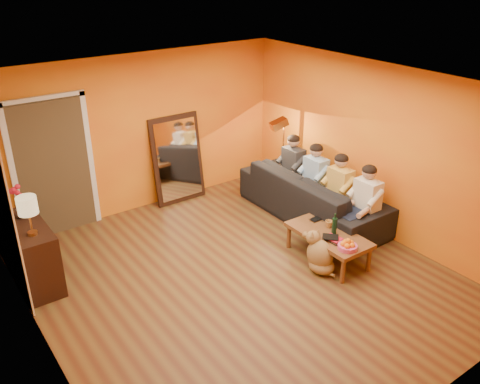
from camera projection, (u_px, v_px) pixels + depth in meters
room_shell at (224, 181)px, 6.56m from camera, size 5.00×5.50×2.60m
doorway_recess at (51, 166)px, 7.68m from camera, size 1.06×0.30×2.10m
door_jamb_left at (14, 178)px, 7.29m from camera, size 0.08×0.06×2.20m
door_jamb_right at (90, 160)px, 7.89m from camera, size 0.08×0.06×2.20m
door_header at (42, 99)px, 7.14m from camera, size 1.22×0.06×0.08m
mirror_frame at (177, 159)px, 8.74m from camera, size 0.92×0.27×1.51m
mirror_glass at (178, 160)px, 8.71m from camera, size 0.78×0.21×1.35m
sideboard at (32, 253)px, 6.62m from camera, size 0.44×1.18×0.85m
table_lamp at (29, 216)px, 6.11m from camera, size 0.24×0.24×0.51m
sofa at (313, 195)px, 8.29m from camera, size 2.65×1.04×0.77m
coffee_table at (327, 246)px, 7.20m from camera, size 0.63×1.23×0.42m
floor_lamp at (283, 159)px, 8.86m from camera, size 0.35×0.31×1.44m
dog at (320, 252)px, 6.89m from camera, size 0.49×0.59×0.60m
person_far_left at (366, 203)px, 7.53m from camera, size 0.70×0.44×1.22m
person_mid_left at (339, 191)px, 7.93m from camera, size 0.70×0.44×1.22m
person_mid_right at (315, 179)px, 8.34m from camera, size 0.70×0.44×1.22m
person_far_right at (293, 169)px, 8.74m from camera, size 0.70×0.44×1.22m
fruit_bowl at (348, 244)px, 6.69m from camera, size 0.26×0.26×0.16m
wine_bottle at (335, 224)px, 7.03m from camera, size 0.07×0.07×0.31m
tumbler at (329, 224)px, 7.24m from camera, size 0.14×0.14×0.10m
laptop at (320, 219)px, 7.46m from camera, size 0.30×0.21×0.02m
book_lower at (330, 242)px, 6.86m from camera, size 0.18×0.23×0.02m
book_mid at (330, 240)px, 6.87m from camera, size 0.20×0.25×0.02m
book_upper at (330, 240)px, 6.84m from camera, size 0.27×0.27×0.02m
vase at (20, 211)px, 6.58m from camera, size 0.16×0.16×0.17m
flowers at (16, 192)px, 6.47m from camera, size 0.17×0.17×0.48m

